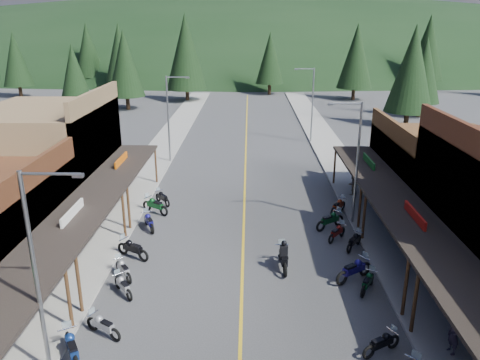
# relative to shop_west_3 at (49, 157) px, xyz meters

# --- Properties ---
(ground) EXTENTS (220.00, 220.00, 0.00)m
(ground) POSITION_rel_shop_west_3_xyz_m (13.78, -11.30, -3.52)
(ground) COLOR #38383A
(ground) RESTS_ON ground
(centerline) EXTENTS (0.15, 90.00, 0.01)m
(centerline) POSITION_rel_shop_west_3_xyz_m (13.78, 8.70, -3.51)
(centerline) COLOR gold
(centerline) RESTS_ON ground
(sidewalk_west) EXTENTS (3.40, 94.00, 0.15)m
(sidewalk_west) POSITION_rel_shop_west_3_xyz_m (5.08, 8.70, -3.44)
(sidewalk_west) COLOR gray
(sidewalk_west) RESTS_ON ground
(sidewalk_east) EXTENTS (3.40, 94.00, 0.15)m
(sidewalk_east) POSITION_rel_shop_west_3_xyz_m (22.48, 8.70, -3.44)
(sidewalk_east) COLOR gray
(sidewalk_east) RESTS_ON ground
(shop_west_3) EXTENTS (10.90, 10.20, 8.20)m
(shop_west_3) POSITION_rel_shop_west_3_xyz_m (0.00, 0.00, 0.00)
(shop_west_3) COLOR brown
(shop_west_3) RESTS_ON ground
(shop_east_3) EXTENTS (10.90, 10.20, 6.20)m
(shop_east_3) POSITION_rel_shop_west_3_xyz_m (27.54, 0.00, -0.99)
(shop_east_3) COLOR #4C2D16
(shop_east_3) RESTS_ON ground
(streetlight_0) EXTENTS (2.16, 0.18, 8.00)m
(streetlight_0) POSITION_rel_shop_west_3_xyz_m (6.83, -17.30, 0.94)
(streetlight_0) COLOR gray
(streetlight_0) RESTS_ON ground
(streetlight_1) EXTENTS (2.16, 0.18, 8.00)m
(streetlight_1) POSITION_rel_shop_west_3_xyz_m (6.83, 10.70, 0.94)
(streetlight_1) COLOR gray
(streetlight_1) RESTS_ON ground
(streetlight_2) EXTENTS (2.16, 0.18, 8.00)m
(streetlight_2) POSITION_rel_shop_west_3_xyz_m (20.74, -3.30, 0.94)
(streetlight_2) COLOR gray
(streetlight_2) RESTS_ON ground
(streetlight_3) EXTENTS (2.16, 0.18, 8.00)m
(streetlight_3) POSITION_rel_shop_west_3_xyz_m (20.74, 18.70, 0.94)
(streetlight_3) COLOR gray
(streetlight_3) RESTS_ON ground
(ridge_hill) EXTENTS (310.00, 140.00, 60.00)m
(ridge_hill) POSITION_rel_shop_west_3_xyz_m (13.78, 123.70, -3.52)
(ridge_hill) COLOR black
(ridge_hill) RESTS_ON ground
(pine_0) EXTENTS (5.04, 5.04, 11.00)m
(pine_0) POSITION_rel_shop_west_3_xyz_m (-26.22, 50.70, 2.96)
(pine_0) COLOR black
(pine_0) RESTS_ON ground
(pine_1) EXTENTS (5.88, 5.88, 12.50)m
(pine_1) POSITION_rel_shop_west_3_xyz_m (-10.22, 58.70, 3.72)
(pine_1) COLOR black
(pine_1) RESTS_ON ground
(pine_2) EXTENTS (6.72, 6.72, 14.00)m
(pine_2) POSITION_rel_shop_west_3_xyz_m (3.78, 46.70, 4.47)
(pine_2) COLOR black
(pine_2) RESTS_ON ground
(pine_3) EXTENTS (5.04, 5.04, 11.00)m
(pine_3) POSITION_rel_shop_west_3_xyz_m (17.78, 54.70, 2.96)
(pine_3) COLOR black
(pine_3) RESTS_ON ground
(pine_4) EXTENTS (5.88, 5.88, 12.50)m
(pine_4) POSITION_rel_shop_west_3_xyz_m (31.78, 48.70, 3.72)
(pine_4) COLOR black
(pine_4) RESTS_ON ground
(pine_5) EXTENTS (6.72, 6.72, 14.00)m
(pine_5) POSITION_rel_shop_west_3_xyz_m (47.78, 60.70, 4.47)
(pine_5) COLOR black
(pine_5) RESTS_ON ground
(pine_7) EXTENTS (5.88, 5.88, 12.50)m
(pine_7) POSITION_rel_shop_west_3_xyz_m (-18.22, 64.70, 3.72)
(pine_7) COLOR black
(pine_7) RESTS_ON ground
(pine_8) EXTENTS (4.48, 4.48, 10.00)m
(pine_8) POSITION_rel_shop_west_3_xyz_m (-8.22, 28.70, 2.46)
(pine_8) COLOR black
(pine_8) RESTS_ON ground
(pine_9) EXTENTS (4.93, 4.93, 10.80)m
(pine_9) POSITION_rel_shop_west_3_xyz_m (37.78, 33.70, 2.86)
(pine_9) COLOR black
(pine_9) RESTS_ON ground
(pine_10) EXTENTS (5.38, 5.38, 11.60)m
(pine_10) POSITION_rel_shop_west_3_xyz_m (-4.22, 38.70, 3.27)
(pine_10) COLOR black
(pine_10) RESTS_ON ground
(pine_11) EXTENTS (5.82, 5.82, 12.40)m
(pine_11) POSITION_rel_shop_west_3_xyz_m (33.78, 26.70, 3.67)
(pine_11) COLOR black
(pine_11) RESTS_ON ground
(bike_west_5) EXTENTS (1.81, 2.35, 1.30)m
(bike_west_5) POSITION_rel_shop_west_3_xyz_m (7.29, -16.60, -2.87)
(bike_west_5) COLOR navy
(bike_west_5) RESTS_ON ground
(bike_west_6) EXTENTS (1.97, 1.54, 1.09)m
(bike_west_6) POSITION_rel_shop_west_3_xyz_m (8.03, -15.06, -2.97)
(bike_west_6) COLOR #9F9FA4
(bike_west_6) RESTS_ON ground
(bike_west_7) EXTENTS (1.65, 1.86, 1.07)m
(bike_west_7) POSITION_rel_shop_west_3_xyz_m (8.06, -11.91, -2.98)
(bike_west_7) COLOR #A8A6AC
(bike_west_7) RESTS_ON ground
(bike_west_8) EXTENTS (1.64, 1.93, 1.09)m
(bike_west_8) POSITION_rel_shop_west_3_xyz_m (7.68, -10.36, -2.97)
(bike_west_8) COLOR #A5A5AA
(bike_west_8) RESTS_ON ground
(bike_west_9) EXTENTS (2.27, 1.76, 1.26)m
(bike_west_9) POSITION_rel_shop_west_3_xyz_m (7.65, -8.21, -2.89)
(bike_west_9) COLOR black
(bike_west_9) RESTS_ON ground
(bike_west_10) EXTENTS (1.53, 2.17, 1.19)m
(bike_west_10) POSITION_rel_shop_west_3_xyz_m (7.78, -4.39, -2.93)
(bike_west_10) COLOR navy
(bike_west_10) RESTS_ON ground
(bike_west_11) EXTENTS (2.30, 1.91, 1.30)m
(bike_west_11) POSITION_rel_shop_west_3_xyz_m (7.67, -1.77, -2.87)
(bike_west_11) COLOR #0E481D
(bike_west_11) RESTS_ON ground
(bike_west_12) EXTENTS (1.69, 1.90, 1.10)m
(bike_west_12) POSITION_rel_shop_west_3_xyz_m (7.87, -0.04, -2.97)
(bike_west_12) COLOR black
(bike_west_12) RESTS_ON ground
(bike_east_6) EXTENTS (1.92, 1.46, 1.06)m
(bike_east_6) POSITION_rel_shop_west_3_xyz_m (19.39, -15.95, -2.99)
(bike_east_6) COLOR black
(bike_east_6) RESTS_ON ground
(bike_east_7) EXTENTS (1.48, 1.93, 1.07)m
(bike_east_7) POSITION_rel_shop_west_3_xyz_m (19.93, -11.36, -2.99)
(bike_east_7) COLOR #0B381A
(bike_east_7) RESTS_ON ground
(bike_east_8) EXTENTS (2.37, 1.97, 1.34)m
(bike_east_8) POSITION_rel_shop_west_3_xyz_m (19.46, -10.36, -2.85)
(bike_east_8) COLOR navy
(bike_east_8) RESTS_ON ground
(bike_east_9) EXTENTS (1.58, 1.89, 1.07)m
(bike_east_9) POSITION_rel_shop_west_3_xyz_m (20.24, -6.81, -2.99)
(bike_east_9) COLOR black
(bike_east_9) RESTS_ON ground
(bike_east_10) EXTENTS (1.66, 1.86, 1.07)m
(bike_east_10) POSITION_rel_shop_west_3_xyz_m (19.44, -5.67, -2.98)
(bike_east_10) COLOR maroon
(bike_east_10) RESTS_ON ground
(bike_east_11) EXTENTS (2.26, 1.92, 1.29)m
(bike_east_11) POSITION_rel_shop_west_3_xyz_m (19.29, -4.05, -2.88)
(bike_east_11) COLOR #0B3719
(bike_east_11) RESTS_ON ground
(bike_east_12) EXTENTS (1.76, 2.05, 1.17)m
(bike_east_12) POSITION_rel_shop_west_3_xyz_m (20.25, -1.53, -2.94)
(bike_east_12) COLOR maroon
(bike_east_12) RESTS_ON ground
(rider_on_bike) EXTENTS (0.91, 2.39, 1.79)m
(rider_on_bike) POSITION_rel_shop_west_3_xyz_m (15.95, -9.26, -2.80)
(rider_on_bike) COLOR black
(rider_on_bike) RESTS_ON ground
(pedestrian_east_a) EXTENTS (0.49, 0.65, 1.61)m
(pedestrian_east_a) POSITION_rel_shop_west_3_xyz_m (22.13, -16.02, -2.56)
(pedestrian_east_a) COLOR #2B2234
(pedestrian_east_a) RESTS_ON sidewalk_east
(pedestrian_east_b) EXTENTS (0.93, 0.88, 1.68)m
(pedestrian_east_b) POSITION_rel_shop_west_3_xyz_m (21.90, 1.86, -2.53)
(pedestrian_east_b) COLOR #4F4032
(pedestrian_east_b) RESTS_ON sidewalk_east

